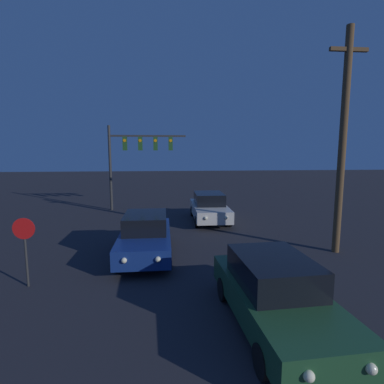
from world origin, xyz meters
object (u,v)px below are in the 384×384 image
(car_far, at_px, (209,207))
(car_near, at_px, (275,293))
(utility_pole, at_px, (343,140))
(stop_sign, at_px, (25,240))
(car_mid, at_px, (145,235))
(traffic_signal_mast, at_px, (135,151))

(car_far, bearing_deg, car_near, 90.21)
(car_far, distance_m, utility_pole, 8.01)
(car_near, bearing_deg, utility_pole, -135.35)
(car_near, height_order, stop_sign, stop_sign)
(car_mid, height_order, utility_pole, utility_pole)
(utility_pole, bearing_deg, car_near, -132.12)
(car_near, bearing_deg, stop_sign, -25.08)
(car_far, relative_size, stop_sign, 2.23)
(car_far, xyz_separation_m, utility_pole, (4.23, -5.76, 3.60))
(car_far, bearing_deg, stop_sign, 50.50)
(car_far, height_order, stop_sign, stop_sign)
(car_near, relative_size, utility_pole, 0.55)
(car_near, relative_size, traffic_signal_mast, 0.83)
(stop_sign, bearing_deg, car_far, 49.96)
(stop_sign, relative_size, utility_pole, 0.24)
(car_far, bearing_deg, utility_pole, 126.79)
(traffic_signal_mast, bearing_deg, car_far, -39.93)
(car_far, relative_size, traffic_signal_mast, 0.82)
(car_far, height_order, utility_pole, utility_pole)
(car_near, bearing_deg, car_far, -93.55)
(stop_sign, bearing_deg, traffic_signal_mast, 79.59)
(car_near, bearing_deg, traffic_signal_mast, -76.00)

